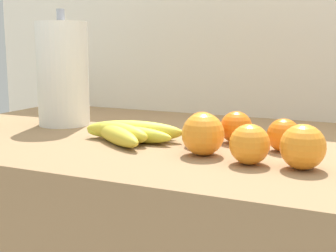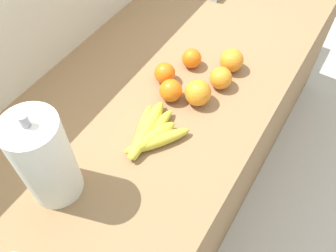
{
  "view_description": "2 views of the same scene",
  "coord_description": "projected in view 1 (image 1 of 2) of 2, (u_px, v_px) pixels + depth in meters",
  "views": [
    {
      "loc": [
        0.07,
        -0.93,
        1.06
      ],
      "look_at": [
        -0.33,
        -0.08,
        0.9
      ],
      "focal_mm": 50.37,
      "sensor_mm": 36.0,
      "label": 1
    },
    {
      "loc": [
        -0.88,
        -0.43,
        1.67
      ],
      "look_at": [
        -0.38,
        -0.11,
        0.88
      ],
      "focal_mm": 37.57,
      "sensor_mm": 36.0,
      "label": 2
    }
  ],
  "objects": [
    {
      "name": "orange_back_left",
      "position": [
        284.0,
        135.0,
        0.9
      ],
      "size": [
        0.06,
        0.06,
        0.06
      ],
      "primitive_type": "sphere",
      "color": "orange",
      "rests_on": "counter"
    },
    {
      "name": "orange_far_right",
      "position": [
        203.0,
        134.0,
        0.87
      ],
      "size": [
        0.08,
        0.08,
        0.08
      ],
      "primitive_type": "sphere",
      "color": "orange",
      "rests_on": "counter"
    },
    {
      "name": "banana_bunch",
      "position": [
        127.0,
        133.0,
        0.99
      ],
      "size": [
        0.22,
        0.17,
        0.04
      ],
      "color": "gold",
      "rests_on": "counter"
    },
    {
      "name": "paper_towel_roll",
      "position": [
        63.0,
        74.0,
        1.18
      ],
      "size": [
        0.13,
        0.13,
        0.29
      ],
      "color": "white",
      "rests_on": "counter"
    },
    {
      "name": "orange_back_right",
      "position": [
        236.0,
        127.0,
        0.98
      ],
      "size": [
        0.07,
        0.07,
        0.07
      ],
      "primitive_type": "sphere",
      "color": "orange",
      "rests_on": "counter"
    },
    {
      "name": "orange_front",
      "position": [
        250.0,
        144.0,
        0.81
      ],
      "size": [
        0.07,
        0.07,
        0.07
      ],
      "primitive_type": "sphere",
      "color": "orange",
      "rests_on": "counter"
    },
    {
      "name": "orange_center",
      "position": [
        202.0,
        129.0,
        0.95
      ],
      "size": [
        0.07,
        0.07,
        0.07
      ],
      "primitive_type": "sphere",
      "color": "orange",
      "rests_on": "counter"
    },
    {
      "name": "orange_right",
      "position": [
        303.0,
        147.0,
        0.77
      ],
      "size": [
        0.08,
        0.08,
        0.08
      ],
      "primitive_type": "sphere",
      "color": "orange",
      "rests_on": "counter"
    }
  ]
}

